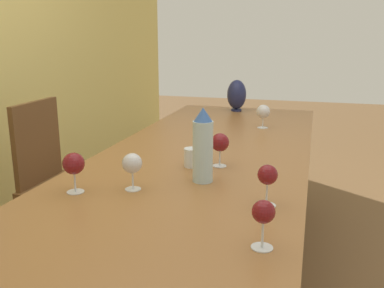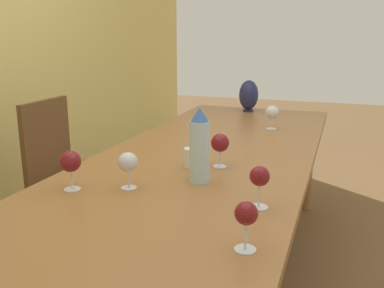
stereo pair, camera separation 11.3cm
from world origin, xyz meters
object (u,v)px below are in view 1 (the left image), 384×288
Objects in this scene: water_bottle at (203,146)px; wine_glass_1 at (132,164)px; vase at (237,95)px; wine_glass_3 at (263,214)px; water_tumbler at (191,157)px; chair_far at (60,178)px; wine_glass_2 at (263,112)px; wine_glass_5 at (268,176)px; wine_glass_4 at (74,164)px; wine_glass_6 at (220,143)px.

wine_glass_1 is at bearing 125.69° from water_bottle.
vase is 1.69× the size of wine_glass_3.
water_bottle is 0.28m from wine_glass_1.
water_tumbler is 0.94m from chair_far.
wine_glass_1 is 1.26m from wine_glass_2.
wine_glass_5 is at bearing -123.87° from water_bottle.
wine_glass_4 reaches higher than wine_glass_5.
wine_glass_4 is at bearing 136.18° from wine_glass_6.
vase is 1.67× the size of wine_glass_1.
vase is at bearing 25.68° from wine_glass_2.
water_bottle is at bearing 174.21° from wine_glass_2.
water_tumbler is 0.36m from wine_glass_1.
water_bottle is 2.14× the size of wine_glass_3.
wine_glass_5 is at bearing -92.13° from wine_glass_1.
wine_glass_1 is at bearing 87.87° from wine_glass_5.
wine_glass_4 is (-0.08, 0.19, 0.01)m from wine_glass_1.
wine_glass_5 is (-1.78, -0.43, -0.02)m from vase.
water_bottle is 1.96× the size of wine_glass_4.
chair_far reaches higher than wine_glass_4.
wine_glass_3 is at bearing -108.30° from wine_glass_4.
water_bottle reaches higher than wine_glass_2.
water_bottle is 0.21m from wine_glass_6.
wine_glass_3 is (-0.32, -0.52, 0.00)m from wine_glass_1.
wine_glass_2 is 0.85m from wine_glass_6.
water_tumbler is 0.53m from wine_glass_4.
water_bottle reaches higher than wine_glass_4.
wine_glass_6 is at bearing -43.82° from wine_glass_4.
wine_glass_1 reaches higher than wine_glass_3.
water_bottle is 1.61m from vase.
wine_glass_4 is at bearing 158.06° from wine_glass_2.
vase is 0.25× the size of chair_far.
water_tumbler is 0.09× the size of chair_far.
vase is 1.76m from wine_glass_1.
vase reaches higher than wine_glass_1.
wine_glass_4 is 0.63m from wine_glass_6.
wine_glass_5 is at bearing -172.51° from wine_glass_2.
wine_glass_4 is (-1.85, 0.26, -0.01)m from vase.
wine_glass_5 is (-0.02, -0.49, 0.01)m from wine_glass_1.
wine_glass_6 is (0.69, 0.27, 0.00)m from wine_glass_3.
chair_far is (0.94, 1.25, -0.33)m from wine_glass_3.
wine_glass_4 reaches higher than water_tumbler.
wine_glass_5 is at bearing -166.55° from vase.
chair_far is at bearing 53.03° from wine_glass_3.
vase is at bearing 5.61° from water_bottle.
wine_glass_1 is at bearing -66.23° from wine_glass_4.
wine_glass_3 is 0.95× the size of wine_glass_5.
wine_glass_5 is (-0.35, -0.36, 0.06)m from water_tumbler.
water_bottle is at bearing -115.60° from chair_far.
chair_far reaches higher than wine_glass_2.
wine_glass_3 is (-1.53, -0.18, 0.00)m from wine_glass_2.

